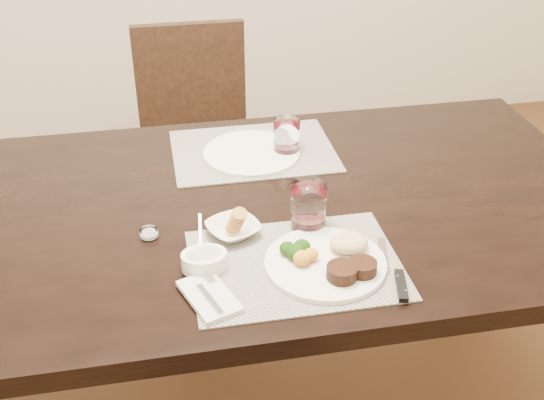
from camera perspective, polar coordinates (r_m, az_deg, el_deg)
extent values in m
cube|color=black|center=(1.73, -3.89, -1.22)|extent=(2.00, 1.00, 0.05)
cube|color=black|center=(2.52, 16.28, -1.05)|extent=(0.08, 0.08, 0.70)
cube|color=black|center=(2.61, -6.12, 3.36)|extent=(0.42, 0.42, 0.04)
cube|color=black|center=(2.57, -9.44, -3.33)|extent=(0.04, 0.04, 0.41)
cube|color=black|center=(2.59, -1.48, -2.51)|extent=(0.04, 0.04, 0.41)
cube|color=black|center=(2.87, -9.79, 0.74)|extent=(0.04, 0.04, 0.41)
cube|color=black|center=(2.89, -2.67, 1.45)|extent=(0.04, 0.04, 0.41)
cube|color=black|center=(2.68, -6.83, 9.88)|extent=(0.42, 0.04, 0.45)
cube|color=gray|center=(1.51, 1.98, -5.42)|extent=(0.46, 0.34, 0.00)
cube|color=gray|center=(1.97, -1.58, 4.13)|extent=(0.46, 0.34, 0.00)
cylinder|color=white|center=(1.51, 4.48, -5.30)|extent=(0.27, 0.27, 0.01)
cylinder|color=black|center=(1.45, 5.88, -6.03)|extent=(0.07, 0.07, 0.03)
cylinder|color=black|center=(1.47, 7.57, -5.59)|extent=(0.06, 0.06, 0.03)
ellipsoid|color=tan|center=(1.53, 6.45, -3.56)|extent=(0.09, 0.07, 0.04)
ellipsoid|color=#1D470D|center=(1.50, 1.98, -4.34)|extent=(0.04, 0.04, 0.03)
ellipsoid|color=orange|center=(1.48, 2.54, -4.86)|extent=(0.04, 0.04, 0.03)
cube|color=silver|center=(1.42, -5.28, -8.04)|extent=(0.13, 0.17, 0.01)
cube|color=white|center=(1.40, -5.21, -8.26)|extent=(0.05, 0.10, 0.00)
cube|color=white|center=(1.46, -5.31, -6.48)|extent=(0.03, 0.04, 0.00)
cube|color=white|center=(1.55, 9.30, -4.60)|extent=(0.05, 0.14, 0.00)
cube|color=black|center=(1.47, 10.76, -7.04)|extent=(0.04, 0.10, 0.01)
imported|color=white|center=(1.60, -3.27, -2.44)|extent=(0.16, 0.16, 0.03)
cylinder|color=#A16632|center=(1.59, -3.30, -1.84)|extent=(0.04, 0.04, 0.04)
cylinder|color=white|center=(1.49, -5.69, -5.09)|extent=(0.10, 0.10, 0.04)
cylinder|color=#0E3B0D|center=(1.48, -5.71, -4.69)|extent=(0.08, 0.08, 0.01)
cube|color=white|center=(1.53, -6.02, -2.51)|extent=(0.01, 0.07, 0.05)
cylinder|color=white|center=(1.60, 3.08, -0.47)|extent=(0.08, 0.08, 0.12)
cylinder|color=#340408|center=(1.62, 3.04, -1.77)|extent=(0.07, 0.07, 0.03)
cylinder|color=white|center=(1.94, -1.72, 3.94)|extent=(0.27, 0.27, 0.01)
cylinder|color=white|center=(1.93, 1.24, 5.33)|extent=(0.07, 0.07, 0.10)
cylinder|color=#340408|center=(1.95, 1.22, 4.31)|extent=(0.06, 0.06, 0.03)
cylinder|color=white|center=(1.62, -10.26, -2.76)|extent=(0.04, 0.04, 0.02)
cylinder|color=white|center=(1.62, -10.25, -2.89)|extent=(0.03, 0.03, 0.01)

